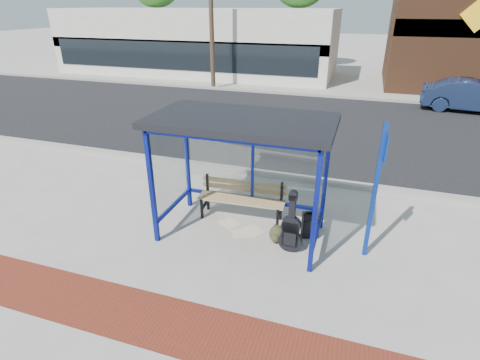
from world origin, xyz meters
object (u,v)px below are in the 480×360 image
(guitar_bag, at_px, (291,231))
(suitcase, at_px, (310,225))
(bench, at_px, (242,197))
(parked_car, at_px, (473,96))
(backpack, at_px, (276,234))

(guitar_bag, distance_m, suitcase, 0.68)
(bench, distance_m, guitar_bag, 1.52)
(parked_car, bearing_deg, suitcase, 162.40)
(bench, relative_size, parked_car, 0.46)
(backpack, bearing_deg, bench, 145.92)
(suitcase, bearing_deg, parked_car, 47.36)
(bench, distance_m, backpack, 1.19)
(backpack, bearing_deg, suitcase, 35.61)
(guitar_bag, relative_size, suitcase, 2.08)
(guitar_bag, distance_m, backpack, 0.46)
(bench, distance_m, suitcase, 1.56)
(bench, height_order, parked_car, parked_car)
(guitar_bag, xyz_separation_m, parked_car, (5.43, 12.46, 0.24))
(backpack, relative_size, parked_car, 0.08)
(bench, relative_size, suitcase, 3.30)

